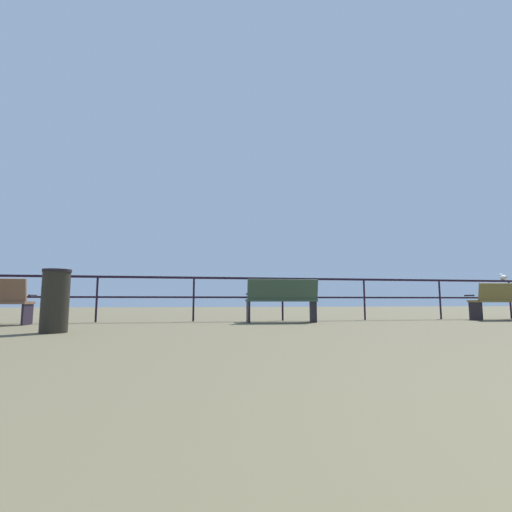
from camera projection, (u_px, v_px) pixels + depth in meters
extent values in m
cube|color=black|center=(282.00, 279.00, 8.90)|extent=(20.74, 0.05, 0.05)
cube|color=black|center=(283.00, 297.00, 8.85)|extent=(20.74, 0.04, 0.04)
cylinder|color=black|center=(97.00, 299.00, 8.11)|extent=(0.04, 0.04, 0.98)
cylinder|color=black|center=(194.00, 299.00, 8.48)|extent=(0.04, 0.04, 0.98)
cylinder|color=black|center=(283.00, 299.00, 8.84)|extent=(0.04, 0.04, 0.98)
cylinder|color=black|center=(364.00, 300.00, 9.20)|extent=(0.04, 0.04, 0.98)
cylinder|color=black|center=(440.00, 300.00, 9.57)|extent=(0.04, 0.04, 0.98)
cylinder|color=black|center=(510.00, 300.00, 9.93)|extent=(0.04, 0.04, 0.98)
cube|color=black|center=(27.00, 314.00, 7.18)|extent=(0.05, 0.42, 0.42)
cube|color=black|center=(33.00, 296.00, 7.40)|extent=(0.05, 0.32, 0.04)
cube|color=#304330|center=(281.00, 300.00, 8.12)|extent=(1.53, 0.59, 0.05)
cube|color=#304330|center=(283.00, 290.00, 7.92)|extent=(1.51, 0.22, 0.45)
cube|color=black|center=(313.00, 311.00, 8.17)|extent=(0.07, 0.46, 0.47)
cube|color=black|center=(310.00, 294.00, 8.42)|extent=(0.06, 0.35, 0.04)
cube|color=black|center=(248.00, 311.00, 8.01)|extent=(0.07, 0.46, 0.47)
cube|color=black|center=(247.00, 294.00, 8.25)|extent=(0.06, 0.35, 0.04)
cube|color=brown|center=(508.00, 301.00, 9.11)|extent=(1.82, 0.64, 0.05)
cube|color=black|center=(476.00, 311.00, 9.01)|extent=(0.08, 0.44, 0.45)
cube|color=black|center=(469.00, 296.00, 9.25)|extent=(0.07, 0.35, 0.04)
ellipsoid|color=silver|center=(503.00, 278.00, 9.98)|extent=(0.21, 0.28, 0.13)
ellipsoid|color=gray|center=(503.00, 277.00, 9.98)|extent=(0.17, 0.24, 0.05)
sphere|color=silver|center=(501.00, 276.00, 10.09)|extent=(0.11, 0.11, 0.11)
cone|color=yellow|center=(500.00, 276.00, 10.16)|extent=(0.06, 0.06, 0.04)
cube|color=gray|center=(506.00, 277.00, 9.85)|extent=(0.08, 0.10, 0.02)
cylinder|color=black|center=(55.00, 302.00, 5.44)|extent=(0.38, 0.38, 0.88)
cylinder|color=black|center=(57.00, 271.00, 5.49)|extent=(0.39, 0.39, 0.04)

